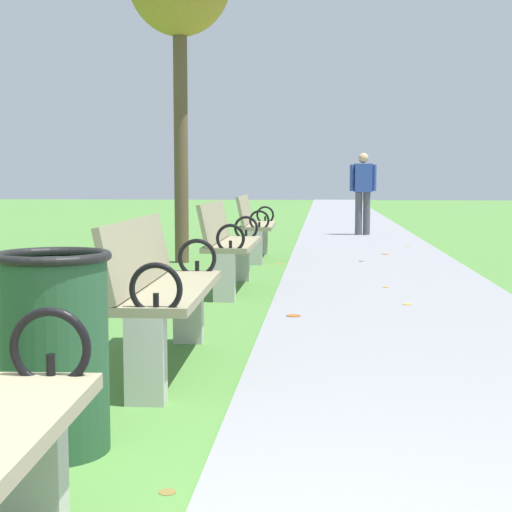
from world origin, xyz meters
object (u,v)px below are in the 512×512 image
object	(u,v)px
park_bench_4	(254,225)
trash_bin	(55,351)
park_bench_2	(161,288)
pedestrian_walking	(363,189)
park_bench_3	(228,243)

from	to	relation	value
park_bench_4	trash_bin	distance (m)	7.83
park_bench_2	park_bench_4	distance (m)	6.39
pedestrian_walking	trash_bin	distance (m)	12.67
park_bench_3	trash_bin	bearing A→B (deg)	-91.78
trash_bin	pedestrian_walking	bearing A→B (deg)	81.37
pedestrian_walking	trash_bin	bearing A→B (deg)	-98.63
park_bench_2	park_bench_4	xyz separation A→B (m)	(-0.00, 6.39, 0.00)
park_bench_4	pedestrian_walking	world-z (taller)	pedestrian_walking
park_bench_4	park_bench_2	bearing A→B (deg)	-90.00
park_bench_2	trash_bin	xyz separation A→B (m)	(-0.15, -1.44, -0.06)
park_bench_3	park_bench_4	distance (m)	3.09
park_bench_2	park_bench_4	world-z (taller)	same
park_bench_2	trash_bin	world-z (taller)	park_bench_2
park_bench_2	pedestrian_walking	size ratio (longest dim) A/B	0.99
park_bench_4	trash_bin	bearing A→B (deg)	-91.08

